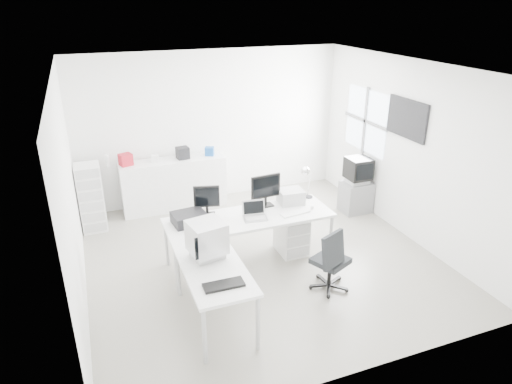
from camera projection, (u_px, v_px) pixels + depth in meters
name	position (u px, v px, depth m)	size (l,w,h in m)	color
floor	(261.00, 257.00, 6.90)	(5.00, 5.00, 0.01)	#B6B4A3
ceiling	(262.00, 68.00, 5.80)	(5.00, 5.00, 0.01)	white
back_wall	(212.00, 127.00, 8.50)	(5.00, 0.02, 2.80)	white
left_wall	(70.00, 197.00, 5.53)	(0.02, 5.00, 2.80)	white
right_wall	(409.00, 151.00, 7.18)	(0.02, 5.00, 2.80)	white
window	(366.00, 121.00, 8.12)	(0.02, 1.20, 1.10)	white
wall_picture	(407.00, 119.00, 7.06)	(0.04, 0.90, 0.60)	black
main_desk	(250.00, 239.00, 6.65)	(2.40, 0.80, 0.75)	white
side_desk	(215.00, 294.00, 5.43)	(0.70, 1.40, 0.75)	white
drawer_pedestal	(291.00, 234.00, 6.95)	(0.40, 0.50, 0.60)	white
inkjet_printer	(189.00, 218.00, 6.28)	(0.44, 0.35, 0.16)	black
lcd_monitor_small	(207.00, 201.00, 6.45)	(0.37, 0.21, 0.46)	black
lcd_monitor_large	(266.00, 191.00, 6.74)	(0.46, 0.19, 0.48)	black
laptop	(255.00, 212.00, 6.39)	(0.31, 0.32, 0.21)	#B7B7BA
white_keyboard	(295.00, 213.00, 6.59)	(0.44, 0.14, 0.02)	white
white_mouse	(312.00, 207.00, 6.72)	(0.06, 0.06, 0.06)	white
laser_printer	(291.00, 196.00, 6.90)	(0.37, 0.31, 0.21)	#ACACAC
desk_lamp	(309.00, 184.00, 7.04)	(0.15, 0.15, 0.45)	silver
crt_monitor	(207.00, 240.00, 5.41)	(0.39, 0.39, 0.45)	#B7B7BA
black_keyboard	(224.00, 285.00, 4.93)	(0.45, 0.18, 0.03)	black
office_chair	(331.00, 258.00, 6.01)	(0.54, 0.54, 0.93)	#272A2C
tv_cabinet	(356.00, 197.00, 8.30)	(0.52, 0.42, 0.56)	slate
crt_tv	(358.00, 171.00, 8.10)	(0.50, 0.48, 0.45)	black
sideboard	(174.00, 184.00, 8.37)	(1.88, 0.47, 0.94)	white
clutter_box_a	(126.00, 160.00, 7.88)	(0.21, 0.18, 0.21)	#A61724
clutter_box_b	(155.00, 158.00, 8.06)	(0.12, 0.11, 0.12)	white
clutter_box_c	(183.00, 153.00, 8.21)	(0.21, 0.19, 0.21)	black
clutter_box_d	(210.00, 151.00, 8.38)	(0.16, 0.14, 0.16)	#164F9E
clutter_bottle	(107.00, 161.00, 7.81)	(0.07, 0.07, 0.22)	white
filing_cabinet	(91.00, 198.00, 7.57)	(0.40, 0.47, 1.13)	white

